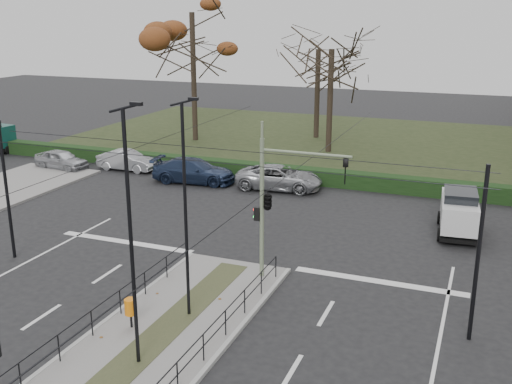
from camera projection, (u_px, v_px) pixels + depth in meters
ground at (185, 315)px, 21.52m from camera, size 140.00×140.00×0.00m
median_island at (148, 348)px, 19.27m from camera, size 4.40×15.00×0.14m
park at (297, 138)px, 52.17m from camera, size 38.00×26.00×0.10m
hedge at (236, 169)px, 40.08m from camera, size 38.00×1.00×1.00m
median_railing at (145, 324)px, 18.92m from camera, size 4.14×13.24×0.92m
catenary at (202, 212)px, 21.99m from camera, size 20.00×34.00×6.00m
traffic_light at (270, 199)px, 23.40m from camera, size 3.89×2.20×5.71m
litter_bin at (130, 307)px, 20.21m from camera, size 0.41×0.41×1.05m
streetlamp_median_near at (131, 238)px, 17.22m from camera, size 0.67×0.14×8.00m
streetlamp_median_far at (186, 209)px, 20.19m from camera, size 0.64×0.13×7.72m
parked_car_first at (61, 160)px, 41.75m from camera, size 4.19×2.05×1.38m
parked_car_second at (127, 160)px, 41.48m from camera, size 4.22×1.47×1.39m
parked_car_third at (194, 171)px, 38.42m from camera, size 5.58×2.78×1.56m
parked_car_fourth at (279, 178)px, 36.94m from camera, size 5.51×2.95×1.47m
white_van at (459, 211)px, 29.24m from camera, size 2.17×4.18×2.22m
rust_tree at (192, 12)px, 48.37m from camera, size 9.35×9.35×13.82m
bare_tree_center at (318, 56)px, 50.48m from camera, size 7.53×7.53×9.95m
bare_tree_near at (332, 57)px, 44.94m from camera, size 5.74×5.74×10.41m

